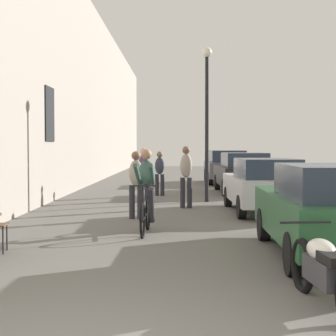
% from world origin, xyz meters
% --- Properties ---
extents(building_facade_left, '(0.54, 68.00, 8.49)m').
position_xyz_m(building_facade_left, '(-3.45, 14.00, 4.25)').
color(building_facade_left, gray).
rests_on(building_facade_left, ground_plane).
extents(cyclist_on_bicycle, '(0.52, 1.76, 1.74)m').
position_xyz_m(cyclist_on_bicycle, '(0.16, 6.70, 0.81)').
color(cyclist_on_bicycle, black).
rests_on(cyclist_on_bicycle, ground_plane).
extents(pedestrian_near, '(0.35, 0.25, 1.65)m').
position_xyz_m(pedestrian_near, '(-0.20, 8.77, 0.93)').
color(pedestrian_near, '#26262D').
rests_on(pedestrian_near, ground_plane).
extents(pedestrian_mid, '(0.35, 0.25, 1.77)m').
position_xyz_m(pedestrian_mid, '(1.05, 11.07, 1.00)').
color(pedestrian_mid, '#26262D').
rests_on(pedestrian_mid, ground_plane).
extents(pedestrian_far, '(0.34, 0.24, 1.72)m').
position_xyz_m(pedestrian_far, '(-0.29, 13.11, 0.97)').
color(pedestrian_far, '#26262D').
rests_on(pedestrian_far, ground_plane).
extents(pedestrian_furthest, '(0.37, 0.28, 1.59)m').
position_xyz_m(pedestrian_furthest, '(0.17, 14.90, 0.89)').
color(pedestrian_furthest, '#26262D').
rests_on(pedestrian_furthest, ground_plane).
extents(street_lamp, '(0.32, 0.32, 4.90)m').
position_xyz_m(street_lamp, '(1.74, 12.84, 3.11)').
color(street_lamp, black).
rests_on(street_lamp, ground_plane).
extents(parked_car_nearest, '(1.82, 4.19, 1.48)m').
position_xyz_m(parked_car_nearest, '(3.18, 4.31, 0.77)').
color(parked_car_nearest, '#23512D').
rests_on(parked_car_nearest, ground_plane).
extents(parked_car_second, '(1.81, 4.11, 1.45)m').
position_xyz_m(parked_car_second, '(3.09, 10.03, 0.75)').
color(parked_car_second, '#B7B7BC').
rests_on(parked_car_second, ground_plane).
extents(parked_car_third, '(1.91, 4.34, 1.53)m').
position_xyz_m(parked_car_third, '(3.28, 16.11, 0.79)').
color(parked_car_third, black).
rests_on(parked_car_third, ground_plane).
extents(parked_car_fourth, '(1.91, 4.46, 1.58)m').
position_xyz_m(parked_car_fourth, '(3.13, 21.37, 0.82)').
color(parked_car_fourth, '#595960').
rests_on(parked_car_fourth, ground_plane).
extents(parked_motorcycle, '(0.62, 2.14, 0.92)m').
position_xyz_m(parked_motorcycle, '(2.39, 1.61, 0.40)').
color(parked_motorcycle, black).
rests_on(parked_motorcycle, ground_plane).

